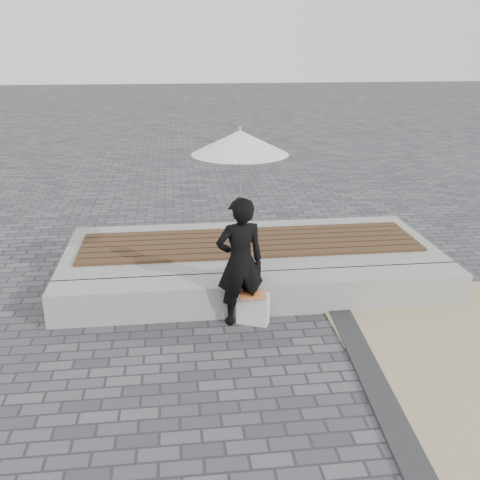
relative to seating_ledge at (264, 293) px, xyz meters
name	(u,v)px	position (x,y,z in m)	size (l,w,h in m)	color
ground	(291,385)	(0.00, -1.60, -0.20)	(80.00, 80.00, 0.00)	#535459
edging_band	(388,411)	(0.75, -2.10, -0.18)	(0.25, 5.20, 0.04)	#2D2E30
seating_ledge	(264,293)	(0.00, 0.00, 0.00)	(5.00, 0.45, 0.40)	#9A9B95
timber_platform	(250,257)	(0.00, 1.20, 0.00)	(5.00, 2.00, 0.40)	#A5A6A0
timber_decking	(250,242)	(0.00, 1.20, 0.22)	(4.60, 1.20, 0.04)	#523622
woman	(240,262)	(-0.32, -0.30, 0.54)	(0.54, 0.36, 1.49)	black
parasol	(240,142)	(-0.32, -0.30, 1.86)	(1.01, 1.01, 1.29)	#B3B3B8
handbag	(246,271)	(-0.21, -0.02, 0.31)	(0.32, 0.11, 0.23)	black
canvas_tote	(253,308)	(-0.18, -0.35, -0.01)	(0.36, 0.15, 0.37)	silver
magazine	(254,295)	(-0.18, -0.40, 0.18)	(0.29, 0.21, 0.01)	#EA314C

